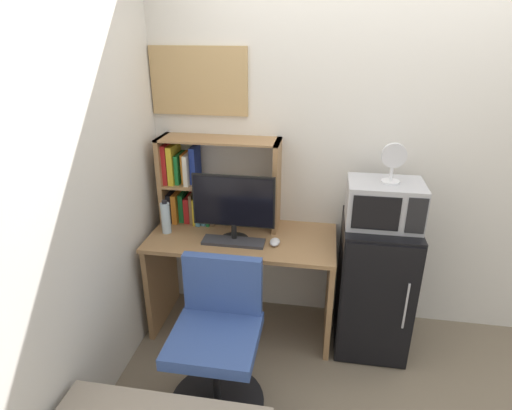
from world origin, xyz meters
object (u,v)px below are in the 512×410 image
object	(u,v)px
keyboard	(233,242)
microwave	(384,203)
monitor	(233,205)
mini_fridge	(374,285)
hutch_bookshelf	(202,183)
computer_mouse	(275,242)
water_bottle	(166,218)
desk_chair	(218,346)
desk_fan	(393,161)
wall_corkboard	(199,81)

from	to	relation	value
keyboard	microwave	distance (m)	0.99
monitor	mini_fridge	size ratio (longest dim) A/B	0.59
hutch_bookshelf	computer_mouse	distance (m)	0.68
monitor	microwave	distance (m)	0.94
water_bottle	desk_chair	xyz separation A→B (m)	(0.51, -0.65, -0.47)
monitor	desk_fan	bearing A→B (deg)	3.10
hutch_bookshelf	computer_mouse	bearing A→B (deg)	-25.65
monitor	keyboard	xyz separation A→B (m)	(0.00, -0.04, -0.25)
mini_fridge	desk_fan	distance (m)	0.87
computer_mouse	microwave	distance (m)	0.73
computer_mouse	microwave	bearing A→B (deg)	5.74
mini_fridge	wall_corkboard	xyz separation A→B (m)	(-1.24, 0.31, 1.27)
monitor	wall_corkboard	size ratio (longest dim) A/B	0.81
computer_mouse	desk_chair	size ratio (longest dim) A/B	0.12
keyboard	wall_corkboard	distance (m)	1.09
monitor	desk_fan	size ratio (longest dim) A/B	2.19
keyboard	desk_fan	bearing A→B (deg)	5.29
desk_chair	wall_corkboard	size ratio (longest dim) A/B	1.33
computer_mouse	mini_fridge	xyz separation A→B (m)	(0.67, 0.06, -0.30)
mini_fridge	desk_chair	bearing A→B (deg)	-143.85
mini_fridge	hutch_bookshelf	bearing A→B (deg)	170.51
water_bottle	microwave	distance (m)	1.44
mini_fridge	wall_corkboard	size ratio (longest dim) A/B	1.39
mini_fridge	microwave	distance (m)	0.60
monitor	water_bottle	world-z (taller)	monitor
computer_mouse	desk_fan	xyz separation A→B (m)	(0.68, 0.06, 0.57)
microwave	monitor	bearing A→B (deg)	-176.52
monitor	desk_chair	size ratio (longest dim) A/B	0.61
desk_chair	microwave	bearing A→B (deg)	36.28
monitor	computer_mouse	size ratio (longest dim) A/B	5.15
keyboard	wall_corkboard	bearing A→B (deg)	127.27
microwave	wall_corkboard	distance (m)	1.44
mini_fridge	monitor	bearing A→B (deg)	-176.70
computer_mouse	hutch_bookshelf	bearing A→B (deg)	154.35
monitor	microwave	xyz separation A→B (m)	(0.94, 0.06, 0.05)
keyboard	water_bottle	world-z (taller)	water_bottle
water_bottle	desk_chair	distance (m)	0.95
water_bottle	computer_mouse	bearing A→B (deg)	-3.87
computer_mouse	desk_chair	xyz separation A→B (m)	(-0.25, -0.60, -0.37)
hutch_bookshelf	desk_fan	size ratio (longest dim) A/B	3.38
computer_mouse	desk_fan	bearing A→B (deg)	5.17
monitor	desk_chair	world-z (taller)	monitor
hutch_bookshelf	desk_fan	bearing A→B (deg)	-9.46
keyboard	desk_fan	xyz separation A→B (m)	(0.95, 0.09, 0.58)
hutch_bookshelf	computer_mouse	world-z (taller)	hutch_bookshelf
hutch_bookshelf	desk_chair	distance (m)	1.13
desk_fan	microwave	bearing A→B (deg)	163.10
desk_chair	hutch_bookshelf	bearing A→B (deg)	109.85
desk_fan	hutch_bookshelf	bearing A→B (deg)	170.54
hutch_bookshelf	monitor	distance (m)	0.39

